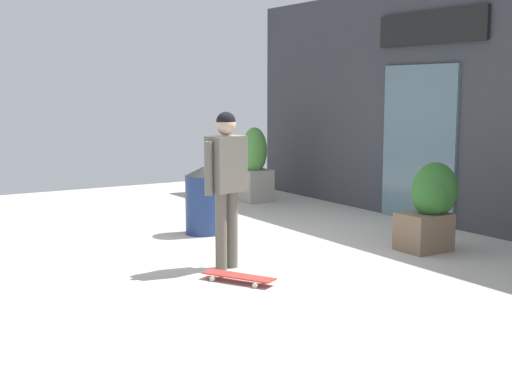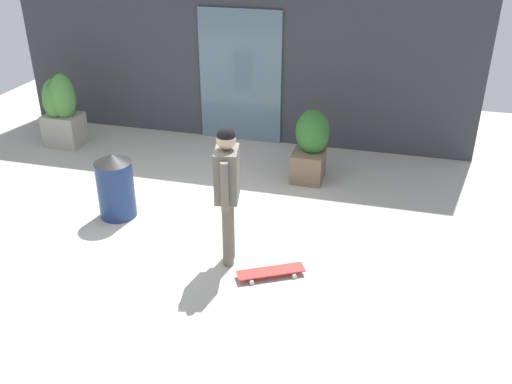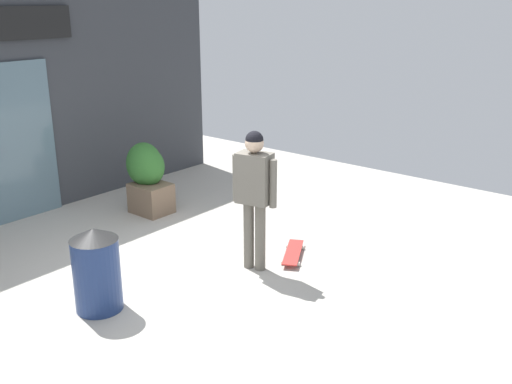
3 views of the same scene
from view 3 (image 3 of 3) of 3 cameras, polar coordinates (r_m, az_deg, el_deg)
ground_plane at (r=7.16m, az=-10.07°, el=-8.63°), size 12.00×12.00×0.00m
skateboarder at (r=6.99m, az=-0.16°, el=0.57°), size 0.34×0.58×1.75m
skateboard at (r=7.68m, az=3.63°, el=-5.90°), size 0.80×0.55×0.08m
planter_box_right at (r=9.26m, az=-10.52°, el=1.68°), size 0.53×0.74×1.10m
trash_bin at (r=6.52m, az=-15.29°, el=-7.27°), size 0.51×0.51×0.94m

